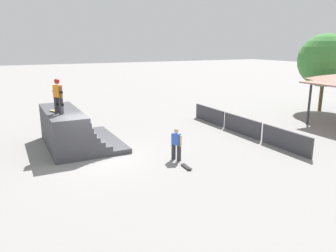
% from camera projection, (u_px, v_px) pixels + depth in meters
% --- Properties ---
extents(ground_plane, '(160.00, 160.00, 0.00)m').
position_uv_depth(ground_plane, '(93.00, 158.00, 15.86)').
color(ground_plane, gray).
extents(quarter_pipe_ramp, '(5.20, 3.72, 2.02)m').
position_uv_depth(quarter_pipe_ramp, '(71.00, 131.00, 17.48)').
color(quarter_pipe_ramp, '#424247').
rests_on(quarter_pipe_ramp, ground).
extents(skater_on_deck, '(0.73, 0.47, 1.73)m').
position_uv_depth(skater_on_deck, '(58.00, 94.00, 15.95)').
color(skater_on_deck, '#2D2D33').
rests_on(skater_on_deck, quarter_pipe_ramp).
extents(skateboard_on_deck, '(0.85, 0.50, 0.09)m').
position_uv_depth(skateboard_on_deck, '(55.00, 111.00, 16.56)').
color(skateboard_on_deck, green).
rests_on(skateboard_on_deck, quarter_pipe_ramp).
extents(bystander_walking, '(0.61, 0.35, 1.55)m').
position_uv_depth(bystander_walking, '(176.00, 143.00, 15.40)').
color(bystander_walking, '#2D2D33').
rests_on(bystander_walking, ground).
extents(skateboard_on_ground, '(0.83, 0.26, 0.09)m').
position_uv_depth(skateboard_on_ground, '(186.00, 167.00, 14.58)').
color(skateboard_on_ground, red).
rests_on(skateboard_on_ground, ground).
extents(barrier_fence, '(10.41, 0.12, 1.05)m').
position_uv_depth(barrier_fence, '(242.00, 125.00, 20.05)').
color(barrier_fence, '#3D3D42').
rests_on(barrier_fence, ground).
extents(tree_beside_pavilion, '(4.22, 4.22, 6.22)m').
position_uv_depth(tree_beside_pavilion, '(325.00, 60.00, 26.15)').
color(tree_beside_pavilion, brown).
rests_on(tree_beside_pavilion, ground).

